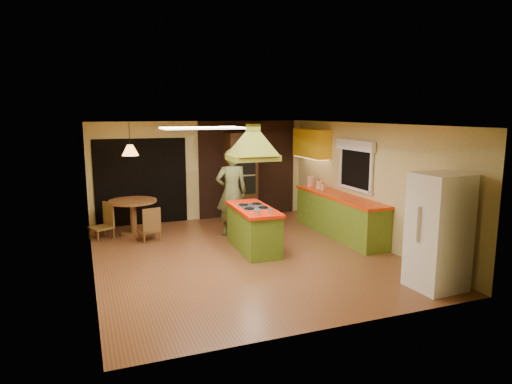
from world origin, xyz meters
name	(u,v)px	position (x,y,z in m)	size (l,w,h in m)	color
ground	(244,255)	(0.00, 0.00, 0.00)	(6.50, 6.50, 0.00)	brown
room_walls	(244,191)	(0.00, 0.00, 1.25)	(5.50, 6.50, 6.50)	beige
ceiling_plane	(244,124)	(0.00, 0.00, 2.50)	(6.50, 6.50, 0.00)	silver
brick_panel	(248,169)	(1.25, 3.23, 1.25)	(2.64, 0.03, 2.50)	#381E14
nook_opening	(141,182)	(-1.50, 3.23, 1.05)	(2.20, 0.03, 2.10)	black
right_counter	(339,215)	(2.45, 0.60, 0.46)	(0.62, 3.05, 0.92)	olive
upper_cabinets	(311,143)	(2.57, 2.20, 1.95)	(0.34, 1.40, 0.70)	yellow
window_right	(356,157)	(2.70, 0.40, 1.77)	(0.12, 1.35, 1.06)	black
fluor_panel	(202,128)	(-1.10, -1.20, 2.48)	(1.20, 0.60, 0.03)	white
kitchen_island	(253,228)	(0.28, 0.28, 0.44)	(0.77, 1.76, 0.88)	#5A7B1E
range_hood	(253,137)	(0.28, 0.28, 2.25)	(0.93, 0.68, 0.78)	olive
man	(232,192)	(0.23, 1.49, 0.97)	(0.71, 0.47, 1.94)	#4B4F2A
refrigerator	(439,232)	(2.23, -2.64, 0.91)	(0.75, 0.71, 1.82)	white
wall_oven	(241,176)	(0.96, 2.95, 1.11)	(0.74, 0.61, 2.21)	#3F2614
dining_table	(133,210)	(-1.82, 2.32, 0.56)	(1.06, 1.06, 0.79)	brown
chair_left	(101,221)	(-2.52, 2.22, 0.39)	(0.43, 0.43, 0.78)	brown
chair_near	(149,224)	(-1.57, 1.67, 0.37)	(0.41, 0.41, 0.74)	brown
pendant_lamp	(130,150)	(-1.82, 2.32, 1.90)	(0.36, 0.36, 0.23)	#FF9E3F
canister_large	(310,181)	(2.40, 1.88, 1.04)	(0.16, 0.16, 0.24)	beige
canister_medium	(319,185)	(2.40, 1.45, 1.01)	(0.13, 0.13, 0.18)	#F6E6C6
canister_small	(323,187)	(2.40, 1.27, 0.99)	(0.11, 0.11, 0.15)	beige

